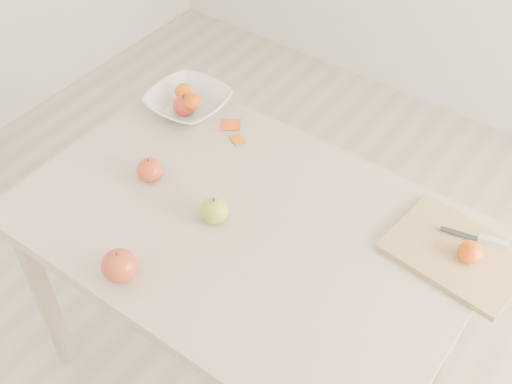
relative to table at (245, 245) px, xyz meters
The scene contains 14 objects.
ground 0.65m from the table, ahead, with size 3.50×3.50×0.00m, color #C6B293.
table is the anchor object (origin of this frame).
cutting_board 0.56m from the table, 24.02° to the left, with size 0.33×0.24×0.02m, color tan.
board_tangerine 0.59m from the table, 21.88° to the left, with size 0.06×0.06×0.05m, color #E45708.
fruit_bowl 0.53m from the table, 147.31° to the left, with size 0.25×0.25×0.06m, color white.
bowl_tangerine_near 0.56m from the table, 147.86° to the left, with size 0.06×0.06×0.05m, color #CA6307.
bowl_tangerine_far 0.50m from the table, 146.88° to the left, with size 0.06×0.06×0.05m, color #E53D08.
orange_peel_a 0.41m from the table, 133.24° to the left, with size 0.06×0.04×0.00m, color #C4480D.
orange_peel_b 0.34m from the table, 130.72° to the left, with size 0.04×0.04×0.00m, color #DD5D0F.
paring_knife 0.63m from the table, 28.21° to the left, with size 0.17×0.06×0.01m.
apple_green 0.16m from the table, 149.27° to the right, with size 0.08×0.08×0.07m, color #7F9F1C.
apple_red_a 0.51m from the table, 149.27° to the left, with size 0.07×0.07×0.06m, color maroon.
apple_red_c 0.38m from the table, 113.03° to the right, with size 0.09×0.09×0.08m, color maroon.
apple_red_d 0.34m from the table, behind, with size 0.07×0.07×0.07m, color #A3211D.
Camera 1 is at (0.70, -0.90, 2.01)m, focal length 45.00 mm.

